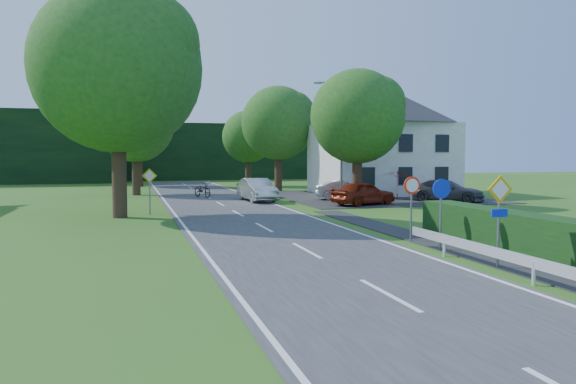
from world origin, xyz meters
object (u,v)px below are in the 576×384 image
object	(u,v)px
moving_car	(257,190)
parked_car_red	(363,193)
streetlight	(340,135)
parked_car_silver_a	(345,190)
parked_car_grey	(447,191)
motorcycle	(203,190)
parasol	(398,185)

from	to	relation	value
moving_car	parked_car_red	bearing A→B (deg)	-42.89
streetlight	parked_car_silver_a	bearing A→B (deg)	50.44
parked_car_silver_a	moving_car	bearing A→B (deg)	102.23
streetlight	parked_car_red	world-z (taller)	streetlight
moving_car	parked_car_grey	world-z (taller)	moving_car
parked_car_silver_a	parked_car_grey	distance (m)	6.80
parked_car_silver_a	streetlight	bearing A→B (deg)	155.75
streetlight	motorcycle	xyz separation A→B (m)	(-8.45, 5.70, -3.86)
parasol	parked_car_grey	bearing A→B (deg)	-50.73
moving_car	motorcycle	distance (m)	5.35
parked_car_red	parked_car_silver_a	size ratio (longest dim) A/B	1.07
streetlight	parked_car_silver_a	size ratio (longest dim) A/B	1.99
streetlight	moving_car	distance (m)	6.63
streetlight	parked_car_silver_a	xyz separation A→B (m)	(0.83, 1.00, -3.76)
moving_car	parasol	distance (m)	10.06
streetlight	motorcycle	bearing A→B (deg)	146.00
moving_car	parked_car_grey	size ratio (longest dim) A/B	0.95
moving_car	parked_car_red	world-z (taller)	moving_car
motorcycle	parasol	xyz separation A→B (m)	(13.12, -5.06, 0.44)
parked_car_grey	streetlight	bearing A→B (deg)	115.35
streetlight	parked_car_red	bearing A→B (deg)	-83.47
parked_car_red	streetlight	bearing A→B (deg)	-13.24
motorcycle	parked_car_red	xyz separation A→B (m)	(8.81, -8.89, 0.17)
parked_car_grey	parasol	distance (m)	3.52
motorcycle	parked_car_silver_a	distance (m)	10.40
moving_car	parked_car_red	distance (m)	7.30
parked_car_red	parasol	xyz separation A→B (m)	(4.30, 3.82, 0.27)
motorcycle	parked_car_silver_a	bearing A→B (deg)	-50.58
parked_car_silver_a	parked_car_grey	bearing A→B (deg)	-101.62
parked_car_grey	parasol	xyz separation A→B (m)	(-2.22, 2.72, 0.30)
parasol	motorcycle	bearing A→B (deg)	158.90
parked_car_red	motorcycle	bearing A→B (deg)	25.00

